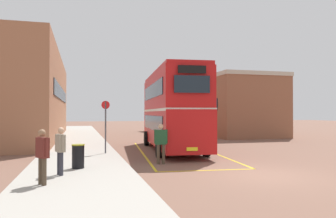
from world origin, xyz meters
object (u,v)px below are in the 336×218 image
(pedestrian_waiting_far, at_px, (42,153))
(litter_bin, at_px, (78,156))
(double_decker_bus, at_px, (172,109))
(pedestrian_boarding, at_px, (161,140))
(bus_stop_sign, at_px, (106,122))
(single_deck_bus, at_px, (165,119))
(pedestrian_waiting_near, at_px, (60,148))

(pedestrian_waiting_far, xyz_separation_m, litter_bin, (1.01, 2.75, -0.49))
(double_decker_bus, bearing_deg, pedestrian_boarding, -111.11)
(double_decker_bus, xyz_separation_m, pedestrian_boarding, (-1.96, -5.07, -1.46))
(pedestrian_boarding, relative_size, litter_bin, 1.94)
(double_decker_bus, height_order, litter_bin, double_decker_bus)
(pedestrian_boarding, distance_m, litter_bin, 3.74)
(bus_stop_sign, bearing_deg, single_deck_bus, 66.48)
(pedestrian_waiting_near, relative_size, litter_bin, 1.78)
(double_decker_bus, relative_size, single_deck_bus, 1.16)
(single_deck_bus, height_order, litter_bin, single_deck_bus)
(pedestrian_waiting_near, height_order, pedestrian_waiting_far, pedestrian_waiting_far)
(double_decker_bus, distance_m, litter_bin, 8.46)
(litter_bin, bearing_deg, pedestrian_boarding, 16.40)
(double_decker_bus, bearing_deg, bus_stop_sign, -159.04)
(single_deck_bus, height_order, bus_stop_sign, single_deck_bus)
(double_decker_bus, xyz_separation_m, bus_stop_sign, (-4.13, -1.58, -0.70))
(single_deck_bus, xyz_separation_m, pedestrian_waiting_near, (-10.23, -24.80, -0.55))
(litter_bin, height_order, bus_stop_sign, bus_stop_sign)
(double_decker_bus, height_order, bus_stop_sign, double_decker_bus)
(pedestrian_waiting_near, relative_size, pedestrian_waiting_far, 0.99)
(double_decker_bus, height_order, pedestrian_waiting_near, double_decker_bus)
(litter_bin, relative_size, bus_stop_sign, 0.33)
(double_decker_bus, xyz_separation_m, litter_bin, (-5.52, -6.12, -1.91))
(double_decker_bus, distance_m, single_deck_bus, 17.90)
(single_deck_bus, xyz_separation_m, pedestrian_boarding, (-6.09, -22.46, -0.59))
(double_decker_bus, relative_size, litter_bin, 11.36)
(pedestrian_waiting_far, bearing_deg, pedestrian_boarding, 39.68)
(single_deck_bus, distance_m, pedestrian_waiting_near, 26.83)
(pedestrian_boarding, bearing_deg, litter_bin, -163.60)
(pedestrian_waiting_near, height_order, litter_bin, pedestrian_waiting_near)
(double_decker_bus, height_order, pedestrian_waiting_far, double_decker_bus)
(litter_bin, bearing_deg, single_deck_bus, 67.69)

